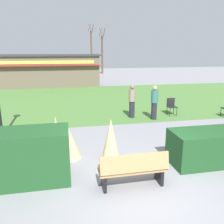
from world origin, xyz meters
name	(u,v)px	position (x,y,z in m)	size (l,w,h in m)	color
ground_plane	(142,187)	(0.00, 0.00, 0.00)	(80.00, 80.00, 0.00)	gray
lawn_patch	(92,99)	(0.00, 11.09, 0.00)	(36.00, 12.00, 0.01)	#4C7A38
park_bench	(133,169)	(-0.22, 0.07, 0.48)	(1.71, 0.54, 0.95)	tan
hedge_left	(31,156)	(-2.72, 0.88, 0.69)	(1.97, 1.10, 1.38)	#1E4C23
hedge_right	(205,147)	(2.26, 0.90, 0.51)	(2.04, 1.10, 1.02)	#1E4C23
ornamental_grass_behind_left	(111,140)	(-0.48, 1.60, 0.68)	(0.60, 0.60, 1.35)	#D1BC7F
ornamental_grass_behind_right	(57,138)	(-2.11, 2.13, 0.69)	(0.57, 0.57, 1.38)	#D1BC7F
ornamental_grass_behind_center	(69,143)	(-1.73, 2.08, 0.49)	(0.75, 0.75, 0.98)	#D1BC7F
food_kiosk	(44,70)	(-3.76, 18.65, 1.50)	(10.62, 4.13, 2.99)	#6B5B4C
cafe_chair_west	(171,105)	(3.71, 6.27, 0.53)	(0.44, 0.44, 0.89)	black
person_strolling	(132,101)	(1.49, 6.15, 0.86)	(0.34, 0.34, 1.69)	#23232D
person_standing	(154,102)	(2.49, 5.64, 0.86)	(0.34, 0.34, 1.69)	#23232D
parked_car_west_slot	(37,72)	(-5.25, 26.46, 0.64)	(4.33, 2.31, 1.20)	maroon
parked_car_center_slot	(81,71)	(0.35, 26.46, 0.64)	(4.23, 2.11, 1.20)	#2D6638
tree_left_bg	(102,54)	(3.67, 29.63, 2.85)	(0.91, 0.96, 6.43)	brown
tree_right_bg	(91,51)	(2.58, 33.92, 3.34)	(0.91, 0.96, 7.41)	brown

